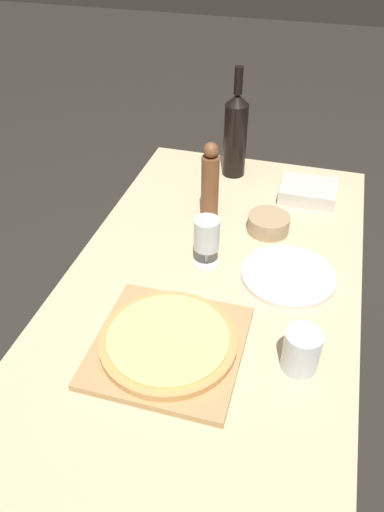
# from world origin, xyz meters

# --- Properties ---
(ground_plane) EXTENTS (12.00, 12.00, 0.00)m
(ground_plane) POSITION_xyz_m (0.00, 0.00, 0.00)
(ground_plane) COLOR #2D2823
(dining_table) EXTENTS (0.78, 1.52, 0.74)m
(dining_table) POSITION_xyz_m (0.00, 0.00, 0.64)
(dining_table) COLOR #CCB78E
(dining_table) RESTS_ON ground_plane
(cutting_board) EXTENTS (0.33, 0.33, 0.02)m
(cutting_board) POSITION_xyz_m (-0.04, -0.21, 0.74)
(cutting_board) COLOR tan
(cutting_board) RESTS_ON dining_table
(pizza) EXTENTS (0.31, 0.31, 0.02)m
(pizza) POSITION_xyz_m (-0.04, -0.21, 0.77)
(pizza) COLOR tan
(pizza) RESTS_ON cutting_board
(wine_bottle) EXTENTS (0.08, 0.08, 0.38)m
(wine_bottle) POSITION_xyz_m (-0.07, 0.64, 0.89)
(wine_bottle) COLOR black
(wine_bottle) RESTS_ON dining_table
(pepper_mill) EXTENTS (0.05, 0.05, 0.26)m
(pepper_mill) POSITION_xyz_m (-0.08, 0.34, 0.86)
(pepper_mill) COLOR brown
(pepper_mill) RESTS_ON dining_table
(wine_glass) EXTENTS (0.07, 0.07, 0.14)m
(wine_glass) POSITION_xyz_m (-0.03, 0.12, 0.83)
(wine_glass) COLOR silver
(wine_glass) RESTS_ON dining_table
(small_bowl) EXTENTS (0.13, 0.13, 0.05)m
(small_bowl) POSITION_xyz_m (0.11, 0.32, 0.76)
(small_bowl) COLOR tan
(small_bowl) RESTS_ON dining_table
(drinking_tumbler) EXTENTS (0.08, 0.08, 0.10)m
(drinking_tumbler) POSITION_xyz_m (0.26, -0.18, 0.79)
(drinking_tumbler) COLOR silver
(drinking_tumbler) RESTS_ON dining_table
(dinner_plate) EXTENTS (0.25, 0.25, 0.01)m
(dinner_plate) POSITION_xyz_m (0.20, 0.12, 0.74)
(dinner_plate) COLOR silver
(dinner_plate) RESTS_ON dining_table
(food_container) EXTENTS (0.18, 0.15, 0.05)m
(food_container) POSITION_xyz_m (0.21, 0.54, 0.76)
(food_container) COLOR beige
(food_container) RESTS_ON dining_table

